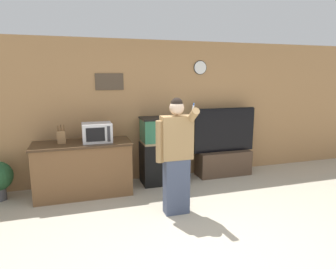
# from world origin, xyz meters

# --- Properties ---
(ground_plane) EXTENTS (18.00, 18.00, 0.00)m
(ground_plane) POSITION_xyz_m (0.00, 0.00, 0.00)
(ground_plane) COLOR #B2A893
(wall_back_paneled) EXTENTS (10.00, 0.08, 2.60)m
(wall_back_paneled) POSITION_xyz_m (-0.00, 2.69, 1.30)
(wall_back_paneled) COLOR #A87A4C
(wall_back_paneled) RESTS_ON ground_plane
(counter_island) EXTENTS (1.58, 0.68, 0.89)m
(counter_island) POSITION_xyz_m (-1.43, 2.18, 0.45)
(counter_island) COLOR brown
(counter_island) RESTS_ON ground_plane
(microwave) EXTENTS (0.47, 0.37, 0.31)m
(microwave) POSITION_xyz_m (-1.18, 2.16, 1.04)
(microwave) COLOR silver
(microwave) RESTS_ON counter_island
(knife_block) EXTENTS (0.13, 0.09, 0.30)m
(knife_block) POSITION_xyz_m (-1.73, 2.21, 1.00)
(knife_block) COLOR olive
(knife_block) RESTS_ON counter_island
(aquarium_on_stand) EXTENTS (0.81, 0.49, 1.22)m
(aquarium_on_stand) POSITION_xyz_m (0.01, 2.34, 0.61)
(aquarium_on_stand) COLOR black
(aquarium_on_stand) RESTS_ON ground_plane
(tv_on_stand) EXTENTS (1.30, 0.40, 1.34)m
(tv_on_stand) POSITION_xyz_m (1.28, 2.38, 0.40)
(tv_on_stand) COLOR #4C3828
(tv_on_stand) RESTS_ON ground_plane
(person_standing) EXTENTS (0.53, 0.40, 1.67)m
(person_standing) POSITION_xyz_m (-0.19, 1.06, 0.87)
(person_standing) COLOR #424C66
(person_standing) RESTS_ON ground_plane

